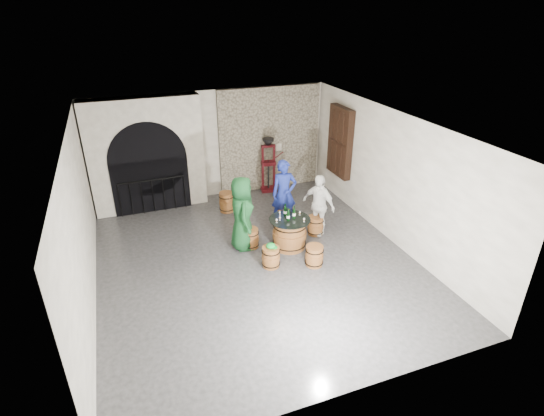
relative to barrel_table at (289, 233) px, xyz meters
name	(u,v)px	position (x,y,z in m)	size (l,w,h in m)	color
ground	(256,261)	(-0.97, -0.31, -0.38)	(8.00, 8.00, 0.00)	#2D2D30
wall_back	(212,145)	(-0.97, 3.69, 1.22)	(8.00, 8.00, 0.00)	silver
wall_front	(347,314)	(-0.97, -4.31, 1.22)	(8.00, 8.00, 0.00)	silver
wall_left	(81,226)	(-4.47, -0.31, 1.22)	(8.00, 8.00, 0.00)	silver
wall_right	(392,177)	(2.53, -0.31, 1.22)	(8.00, 8.00, 0.00)	silver
ceiling	(253,126)	(-0.97, -0.31, 2.82)	(8.00, 8.00, 0.00)	beige
stone_facing_panel	(270,139)	(0.83, 3.63, 1.22)	(3.20, 0.12, 3.18)	gray
arched_opening	(147,156)	(-2.87, 3.43, 1.20)	(3.10, 0.60, 3.19)	silver
shuttered_window	(340,142)	(2.41, 2.09, 1.42)	(0.23, 1.10, 2.00)	black
barrel_table	(289,233)	(0.00, 0.00, 0.00)	(1.00, 1.00, 0.77)	brown
barrel_stool_left	(250,238)	(-0.89, 0.33, -0.14)	(0.43, 0.43, 0.49)	brown
barrel_stool_far	(285,220)	(0.25, 0.92, -0.14)	(0.43, 0.43, 0.49)	brown
barrel_stool_right	(316,225)	(0.88, 0.36, -0.14)	(0.43, 0.43, 0.49)	brown
barrel_stool_near_right	(314,256)	(0.23, -0.93, -0.14)	(0.43, 0.43, 0.49)	brown
barrel_stool_near_left	(271,257)	(-0.72, -0.63, -0.14)	(0.43, 0.43, 0.49)	brown
green_cap	(271,246)	(-0.71, -0.63, 0.15)	(0.25, 0.21, 0.11)	#0D922A
person_green	(242,213)	(-1.06, 0.40, 0.54)	(0.90, 0.59, 1.84)	#12431E
person_blue	(284,193)	(0.31, 1.14, 0.52)	(0.66, 0.43, 1.81)	navy
person_white	(318,205)	(0.95, 0.39, 0.43)	(0.95, 0.40, 1.62)	white
wine_bottle_left	(288,216)	(-0.07, -0.06, 0.52)	(0.08, 0.08, 0.32)	black
wine_bottle_center	(294,213)	(0.11, 0.01, 0.52)	(0.08, 0.08, 0.32)	black
wine_bottle_right	(285,211)	(-0.04, 0.19, 0.52)	(0.08, 0.08, 0.32)	black
tasting_glass_a	(277,221)	(-0.36, -0.06, 0.44)	(0.05, 0.05, 0.10)	#BA7524
tasting_glass_b	(300,213)	(0.31, 0.11, 0.44)	(0.05, 0.05, 0.10)	#BA7524
tasting_glass_c	(280,213)	(-0.15, 0.27, 0.44)	(0.05, 0.05, 0.10)	#BA7524
tasting_glass_d	(294,212)	(0.19, 0.21, 0.44)	(0.05, 0.05, 0.10)	#BA7524
tasting_glass_e	(304,220)	(0.26, -0.25, 0.44)	(0.05, 0.05, 0.10)	#BA7524
tasting_glass_f	(280,218)	(-0.25, 0.02, 0.44)	(0.05, 0.05, 0.10)	#BA7524
side_barrel	(227,202)	(-0.92, 2.44, -0.10)	(0.43, 0.43, 0.58)	brown
corking_press	(268,161)	(0.70, 3.39, 0.62)	(0.72, 0.43, 1.72)	#4A0C14
control_box	(278,147)	(1.08, 3.55, 0.97)	(0.18, 0.10, 0.22)	silver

